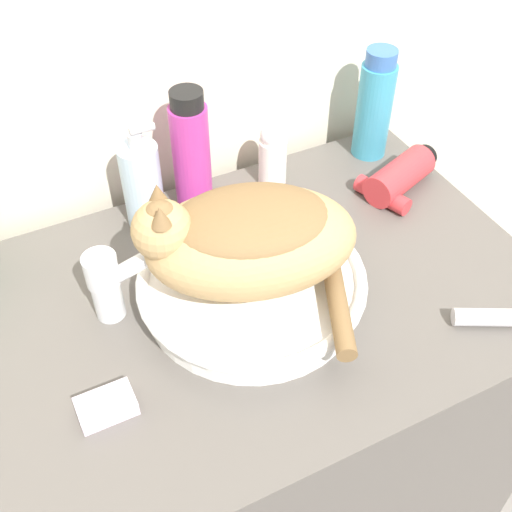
% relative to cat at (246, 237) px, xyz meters
% --- Properties ---
extents(vanity_counter, '(0.96, 0.59, 0.82)m').
position_rel_cat_xyz_m(vanity_counter, '(-0.02, 0.00, -0.54)').
color(vanity_counter, '#56514C').
rests_on(vanity_counter, ground_plane).
extents(sink_basin, '(0.35, 0.35, 0.05)m').
position_rel_cat_xyz_m(sink_basin, '(0.01, -0.00, -0.10)').
color(sink_basin, white).
rests_on(sink_basin, vanity_counter).
extents(cat, '(0.35, 0.34, 0.17)m').
position_rel_cat_xyz_m(cat, '(0.00, 0.00, 0.00)').
color(cat, tan).
rests_on(cat, sink_basin).
extents(faucet, '(0.14, 0.07, 0.14)m').
position_rel_cat_xyz_m(faucet, '(-0.18, 0.06, -0.06)').
color(faucet, silver).
rests_on(faucet, vanity_counter).
extents(shampoo_bottle_tall, '(0.06, 0.06, 0.23)m').
position_rel_cat_xyz_m(shampoo_bottle_tall, '(0.01, 0.24, -0.02)').
color(shampoo_bottle_tall, '#B2338C').
rests_on(shampoo_bottle_tall, vanity_counter).
extents(mouthwash_bottle, '(0.07, 0.07, 0.21)m').
position_rel_cat_xyz_m(mouthwash_bottle, '(0.38, 0.24, -0.02)').
color(mouthwash_bottle, teal).
rests_on(mouthwash_bottle, vanity_counter).
extents(deodorant_stick, '(0.05, 0.05, 0.12)m').
position_rel_cat_xyz_m(deodorant_stick, '(0.17, 0.24, -0.07)').
color(deodorant_stick, white).
rests_on(deodorant_stick, vanity_counter).
extents(soap_pump_bottle, '(0.07, 0.07, 0.19)m').
position_rel_cat_xyz_m(soap_pump_bottle, '(-0.08, 0.24, -0.05)').
color(soap_pump_bottle, silver).
rests_on(soap_pump_bottle, vanity_counter).
extents(hair_dryer, '(0.17, 0.12, 0.06)m').
position_rel_cat_xyz_m(hair_dryer, '(0.36, 0.12, -0.10)').
color(hair_dryer, '#C63338').
rests_on(hair_dryer, vanity_counter).
extents(soap_bar, '(0.07, 0.05, 0.02)m').
position_rel_cat_xyz_m(soap_bar, '(-0.25, -0.10, -0.12)').
color(soap_bar, silver).
rests_on(soap_bar, vanity_counter).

